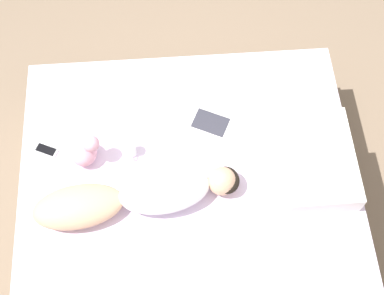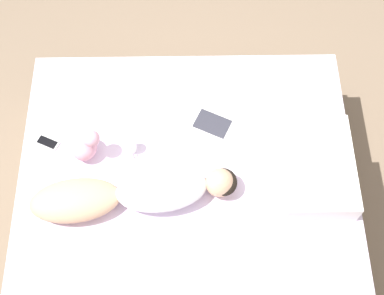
{
  "view_description": "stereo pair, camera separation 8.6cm",
  "coord_description": "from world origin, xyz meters",
  "views": [
    {
      "loc": [
        1.36,
        -0.07,
        3.57
      ],
      "look_at": [
        -0.13,
        0.03,
        0.64
      ],
      "focal_mm": 50.0,
      "sensor_mm": 36.0,
      "label": 1
    },
    {
      "loc": [
        1.36,
        0.01,
        3.57
      ],
      "look_at": [
        -0.13,
        0.03,
        0.64
      ],
      "focal_mm": 50.0,
      "sensor_mm": 36.0,
      "label": 2
    }
  ],
  "objects": [
    {
      "name": "coffee_mug",
      "position": [
        -0.15,
        -0.35,
        0.64
      ],
      "size": [
        0.11,
        0.08,
        0.1
      ],
      "color": "white",
      "rests_on": "bed"
    },
    {
      "name": "person",
      "position": [
        0.18,
        -0.3,
        0.68
      ],
      "size": [
        0.4,
        1.23,
        0.2
      ],
      "rotation": [
        0.0,
        0.0,
        0.12
      ],
      "color": "tan",
      "rests_on": "bed"
    },
    {
      "name": "bed",
      "position": [
        0.0,
        0.0,
        0.29
      ],
      "size": [
        1.79,
        2.12,
        0.59
      ],
      "color": "beige",
      "rests_on": "ground_plane"
    },
    {
      "name": "plush_toy",
      "position": [
        -0.13,
        -0.62,
        0.68
      ],
      "size": [
        0.18,
        0.19,
        0.23
      ],
      "color": "#DB9EB2",
      "rests_on": "bed"
    },
    {
      "name": "cell_phone",
      "position": [
        -0.2,
        -0.88,
        0.59
      ],
      "size": [
        0.12,
        0.17,
        0.01
      ],
      "rotation": [
        0.0,
        0.0,
        -0.43
      ],
      "color": "silver",
      "rests_on": "bed"
    },
    {
      "name": "open_magazine",
      "position": [
        -0.42,
        0.21,
        0.59
      ],
      "size": [
        0.54,
        0.48,
        0.01
      ],
      "rotation": [
        0.0,
        0.0,
        -0.45
      ],
      "color": "white",
      "rests_on": "bed"
    },
    {
      "name": "ground_plane",
      "position": [
        0.0,
        0.0,
        0.0
      ],
      "size": [
        12.0,
        12.0,
        0.0
      ],
      "primitive_type": "plane",
      "color": "#7A6651"
    },
    {
      "name": "pillow",
      "position": [
        0.02,
        0.78,
        0.67
      ],
      "size": [
        0.63,
        0.42,
        0.16
      ],
      "color": "white",
      "rests_on": "bed"
    }
  ]
}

